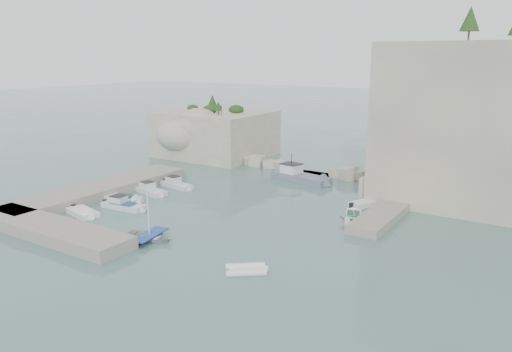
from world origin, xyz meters
The scene contains 21 objects.
ground centered at (0.00, 0.00, 0.00)m, with size 400.00×400.00×0.00m, color slate.
cliff_terrace centered at (13.00, 18.00, 1.25)m, with size 8.00×10.00×2.50m, color beige.
outcrop_west centered at (-20.00, 25.00, 3.50)m, with size 16.00×14.00×7.00m, color beige.
quay_west centered at (-17.00, -1.00, 0.55)m, with size 5.00×24.00×1.10m, color #9E9689.
quay_south centered at (-10.00, -12.50, 0.55)m, with size 18.00×4.00×1.10m, color #9E9689.
ledge_east centered at (13.50, 10.00, 0.40)m, with size 3.00×16.00×0.80m, color #9E9689.
breakwater centered at (-1.00, 22.00, 0.70)m, with size 28.00×3.00×1.40m, color beige.
motorboat_a centered at (-11.58, 6.22, 0.00)m, with size 5.17×1.54×1.40m, color silver, non-canonical shape.
motorboat_b centered at (-12.28, 2.47, 0.00)m, with size 4.99×1.63×1.40m, color silver, non-canonical shape.
motorboat_c centered at (-12.62, -1.44, 0.00)m, with size 4.62×1.68×0.70m, color silver, non-canonical shape.
motorboat_d centered at (-10.50, -3.36, 0.00)m, with size 5.46×1.63×1.40m, color silver, non-canonical shape.
motorboat_e centered at (-12.31, -7.12, 0.00)m, with size 4.39×1.80×0.70m, color white, non-canonical shape.
rowboat centered at (-1.66, -8.55, 0.00)m, with size 3.13×4.38×0.91m, color silver.
inflatable_dinghy centered at (9.07, -9.46, 0.00)m, with size 3.27×1.58×0.44m, color white, non-canonical shape.
tender_east_a centered at (11.75, 5.17, 0.00)m, with size 2.46×2.85×1.50m, color white.
tender_east_b centered at (11.09, 6.39, 0.00)m, with size 4.10×1.40×0.70m, color white, non-canonical shape.
tender_east_c centered at (10.50, 11.53, 0.00)m, with size 4.51×1.46×0.70m, color silver, non-canonical shape.
tender_east_d centered at (10.37, 14.97, 0.00)m, with size 1.50×3.99×1.54m, color white.
work_boat centered at (-0.39, 17.24, 0.00)m, with size 8.76×2.59×2.20m, color slate, non-canonical shape.
rowboat_mast centered at (-1.66, -8.55, 2.55)m, with size 0.10×0.10×4.20m, color white.
vegetation centered at (17.83, 24.40, 17.93)m, with size 53.48×13.88×13.40m.
Camera 1 is at (28.31, -37.90, 15.64)m, focal length 35.00 mm.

